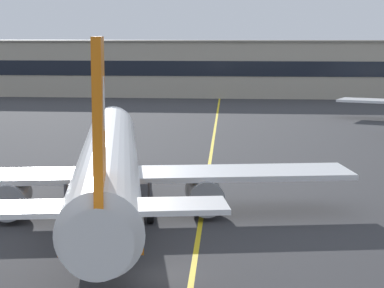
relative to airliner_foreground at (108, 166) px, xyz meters
name	(u,v)px	position (x,y,z in m)	size (l,w,h in m)	color
ground_plane	(160,277)	(5.04, -11.86, -3.37)	(400.00, 400.00, 0.00)	#353538
taxiway_centreline	(209,170)	(5.04, 18.14, -3.37)	(0.30, 180.00, 0.01)	yellow
airliner_foreground	(108,166)	(0.00, 0.00, 0.00)	(32.33, 41.27, 11.65)	white
safety_cone_by_nose_gear	(162,168)	(1.01, 17.22, -3.11)	(0.44, 0.44, 0.55)	orange
terminal_building	(210,68)	(-1.20, 99.53, 2.03)	(166.51, 12.40, 10.79)	#B2A893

